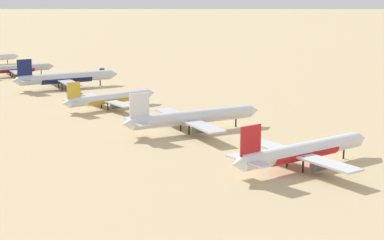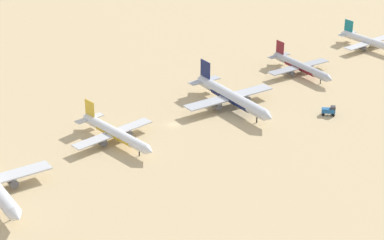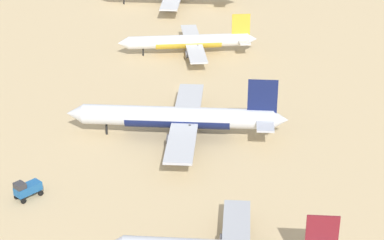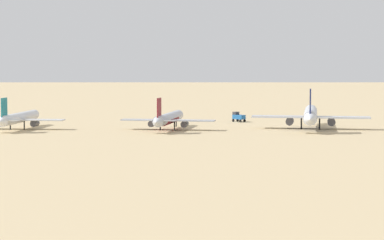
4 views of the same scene
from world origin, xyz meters
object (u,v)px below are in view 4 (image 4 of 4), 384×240
Objects in this scene: service_truck at (238,117)px; parked_jet_3 at (311,115)px; parked_jet_5 at (19,118)px; parked_jet_4 at (169,119)px.

parked_jet_3 is at bearing -132.50° from service_truck.
service_truck is at bearing 47.50° from parked_jet_3.
parked_jet_3 is 1.26× the size of parked_jet_5.
parked_jet_5 is (-21.24, 98.90, -0.95)m from parked_jet_3.
parked_jet_3 reaches higher than parked_jet_4.
parked_jet_4 is at bearing 154.71° from service_truck.
parked_jet_3 is 8.94× the size of service_truck.
parked_jet_5 is 7.09× the size of service_truck.
parked_jet_3 reaches higher than parked_jet_5.
parked_jet_5 is at bearing 124.15° from service_truck.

